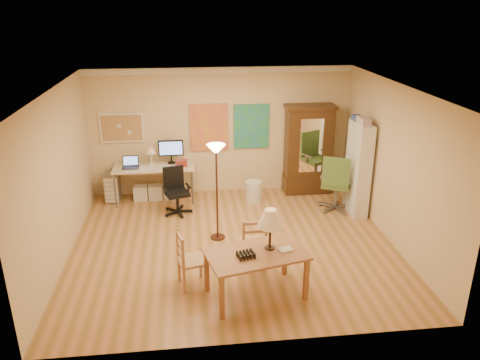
{
  "coord_description": "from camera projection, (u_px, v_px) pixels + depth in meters",
  "views": [
    {
      "loc": [
        -0.71,
        -7.12,
        3.96
      ],
      "look_at": [
        0.15,
        0.3,
        1.08
      ],
      "focal_mm": 35.0,
      "sensor_mm": 36.0,
      "label": 1
    }
  ],
  "objects": [
    {
      "name": "dining_table",
      "position": [
        261.0,
        243.0,
        6.48
      ],
      "size": [
        1.52,
        1.12,
        1.29
      ],
      "color": "brown",
      "rests_on": "floor"
    },
    {
      "name": "office_chair_green",
      "position": [
        335.0,
        195.0,
        9.35
      ],
      "size": [
        0.71,
        0.72,
        1.16
      ],
      "color": "slate",
      "rests_on": "floor"
    },
    {
      "name": "armoire",
      "position": [
        308.0,
        155.0,
        10.08
      ],
      "size": [
        1.05,
        0.5,
        1.92
      ],
      "color": "#34230E",
      "rests_on": "floor"
    },
    {
      "name": "crown_molding",
      "position": [
        220.0,
        70.0,
        9.43
      ],
      "size": [
        5.5,
        0.08,
        0.12
      ],
      "primitive_type": "cube",
      "color": "white",
      "rests_on": "floor"
    },
    {
      "name": "office_chair_black",
      "position": [
        177.0,
        201.0,
        9.23
      ],
      "size": [
        0.57,
        0.57,
        0.93
      ],
      "color": "black",
      "rests_on": "floor"
    },
    {
      "name": "drawer_cart",
      "position": [
        112.0,
        187.0,
        9.76
      ],
      "size": [
        0.31,
        0.37,
        0.62
      ],
      "color": "slate",
      "rests_on": "floor"
    },
    {
      "name": "floor",
      "position": [
        233.0,
        244.0,
        8.1
      ],
      "size": [
        5.5,
        5.5,
        0.0
      ],
      "primitive_type": "plane",
      "color": "olive",
      "rests_on": "ground"
    },
    {
      "name": "corkboard",
      "position": [
        122.0,
        128.0,
        9.63
      ],
      "size": [
        0.9,
        0.04,
        0.62
      ],
      "primitive_type": "cube",
      "color": "tan",
      "rests_on": "floor"
    },
    {
      "name": "computer_desk",
      "position": [
        156.0,
        179.0,
        9.79
      ],
      "size": [
        1.66,
        0.73,
        1.26
      ],
      "color": "beige",
      "rests_on": "floor"
    },
    {
      "name": "bookshelf",
      "position": [
        358.0,
        169.0,
        9.04
      ],
      "size": [
        0.27,
        0.73,
        1.82
      ],
      "color": "white",
      "rests_on": "floor"
    },
    {
      "name": "art_panel_right",
      "position": [
        251.0,
        126.0,
        9.94
      ],
      "size": [
        0.75,
        0.04,
        0.95
      ],
      "primitive_type": "cube",
      "color": "teal",
      "rests_on": "floor"
    },
    {
      "name": "ladder_chair_back",
      "position": [
        253.0,
        244.0,
        7.29
      ],
      "size": [
        0.42,
        0.4,
        0.87
      ],
      "color": "#AE7D4F",
      "rests_on": "floor"
    },
    {
      "name": "torchiere_lamp",
      "position": [
        216.0,
        164.0,
        7.83
      ],
      "size": [
        0.31,
        0.31,
        1.73
      ],
      "color": "#402419",
      "rests_on": "floor"
    },
    {
      "name": "ladder_chair_left",
      "position": [
        190.0,
        261.0,
        6.8
      ],
      "size": [
        0.47,
        0.48,
        0.88
      ],
      "color": "#AE7D4F",
      "rests_on": "floor"
    },
    {
      "name": "wastebin",
      "position": [
        254.0,
        191.0,
        9.78
      ],
      "size": [
        0.35,
        0.35,
        0.44
      ],
      "primitive_type": "cylinder",
      "color": "silver",
      "rests_on": "floor"
    },
    {
      "name": "art_panel_left",
      "position": [
        209.0,
        128.0,
        9.84
      ],
      "size": [
        0.8,
        0.04,
        1.0
      ],
      "primitive_type": "cube",
      "color": "gold",
      "rests_on": "floor"
    }
  ]
}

